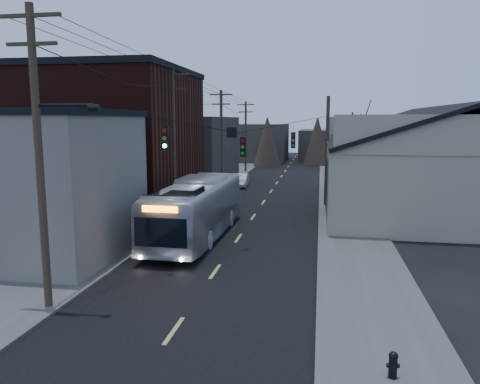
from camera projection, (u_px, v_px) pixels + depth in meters
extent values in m
plane|color=black|center=(152.00, 362.00, 13.08)|extent=(160.00, 160.00, 0.00)
cube|color=black|center=(269.00, 195.00, 42.29)|extent=(9.00, 110.00, 0.02)
cube|color=#474744|center=(199.00, 192.00, 43.37)|extent=(4.00, 110.00, 0.12)
cube|color=#474744|center=(342.00, 196.00, 41.20)|extent=(4.00, 110.00, 0.12)
cube|color=slate|center=(39.00, 186.00, 22.81)|extent=(8.00, 8.00, 7.00)
cube|color=black|center=(115.00, 144.00, 33.46)|extent=(10.00, 12.00, 10.00)
cube|color=#342F29|center=(186.00, 151.00, 49.19)|extent=(9.00, 14.00, 7.00)
cube|color=gray|center=(435.00, 177.00, 34.87)|extent=(16.00, 20.00, 5.00)
cube|color=black|center=(382.00, 125.00, 34.95)|extent=(8.16, 20.60, 2.86)
cube|color=#342F29|center=(256.00, 142.00, 76.93)|extent=(10.00, 12.00, 6.00)
cube|color=#342F29|center=(335.00, 145.00, 79.70)|extent=(12.00, 14.00, 5.00)
cone|color=black|center=(351.00, 167.00, 30.92)|extent=(0.40, 0.40, 7.20)
cylinder|color=#382B1E|center=(40.00, 163.00, 16.03)|extent=(0.28, 0.28, 10.50)
cube|color=#382B1E|center=(30.00, 15.00, 15.29)|extent=(2.20, 0.12, 0.12)
cylinder|color=#382B1E|center=(174.00, 146.00, 30.68)|extent=(0.28, 0.28, 10.00)
cube|color=#382B1E|center=(172.00, 74.00, 29.97)|extent=(2.20, 0.12, 0.12)
cylinder|color=#382B1E|center=(221.00, 140.00, 45.32)|extent=(0.28, 0.28, 9.50)
cube|color=#382B1E|center=(221.00, 95.00, 44.66)|extent=(2.20, 0.12, 0.12)
cylinder|color=#382B1E|center=(246.00, 137.00, 59.97)|extent=(0.28, 0.28, 9.00)
cube|color=#382B1E|center=(246.00, 105.00, 59.34)|extent=(2.20, 0.12, 0.12)
cylinder|color=#382B1E|center=(327.00, 152.00, 35.94)|extent=(0.28, 0.28, 8.50)
cube|color=black|center=(165.00, 138.00, 19.80)|extent=(0.28, 0.20, 1.00)
cube|color=black|center=(243.00, 147.00, 23.84)|extent=(0.28, 0.20, 1.00)
cube|color=black|center=(293.00, 140.00, 29.30)|extent=(0.28, 0.20, 1.00)
imported|color=#ACB0B9|center=(197.00, 209.00, 26.64)|extent=(2.99, 12.14, 3.37)
imported|color=#B1B5BA|center=(241.00, 180.00, 47.27)|extent=(1.70, 4.11, 1.32)
cylinder|color=black|center=(393.00, 367.00, 12.06)|extent=(0.22, 0.22, 0.56)
sphere|color=black|center=(393.00, 356.00, 12.01)|extent=(0.24, 0.24, 0.24)
cylinder|color=black|center=(393.00, 366.00, 12.05)|extent=(0.34, 0.14, 0.11)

